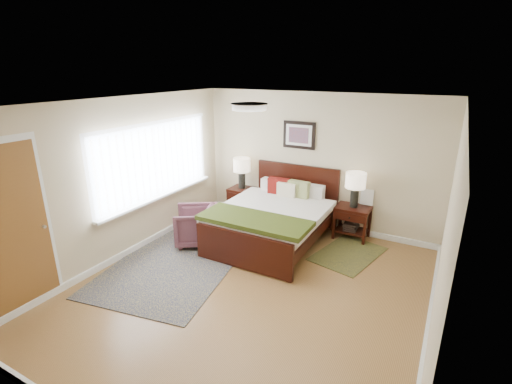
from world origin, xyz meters
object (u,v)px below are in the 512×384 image
bed (274,214)px  rug_persian (174,265)px  lamp_left (242,168)px  armchair (196,226)px  nightstand_left (242,194)px  lamp_right (356,183)px  nightstand_right (352,219)px

bed → rug_persian: bearing=-124.2°
lamp_left → armchair: 1.63m
nightstand_left → lamp_left: lamp_left is taller
lamp_right → nightstand_left: bearing=-179.5°
nightstand_right → nightstand_left: bearing=-179.8°
lamp_left → rug_persian: bearing=-87.2°
nightstand_left → armchair: armchair is taller
lamp_right → rug_persian: size_ratio=0.25×
nightstand_right → lamp_left: (-2.26, 0.01, 0.65)m
lamp_left → lamp_right: (2.26, 0.00, 0.01)m
bed → rug_persian: size_ratio=0.86×
bed → lamp_right: 1.49m
nightstand_right → armchair: (-2.30, -1.47, -0.04)m
armchair → rug_persian: (0.15, -0.80, -0.32)m
nightstand_right → lamp_left: lamp_left is taller
bed → nightstand_right: bed is taller
lamp_right → rug_persian: (-2.15, -2.28, -1.01)m
armchair → nightstand_left: bearing=146.0°
nightstand_left → armchair: (-0.04, -1.46, -0.14)m
lamp_right → rug_persian: 3.29m
lamp_right → armchair: bearing=-147.2°
nightstand_left → lamp_left: bearing=90.0°
lamp_right → armchair: (-2.30, -1.48, -0.69)m
nightstand_left → rug_persian: bearing=-87.2°
nightstand_left → lamp_left: 0.55m
bed → nightstand_right: (1.15, 0.80, -0.17)m
nightstand_left → lamp_right: (2.26, 0.02, 0.56)m
bed → lamp_right: (1.15, 0.82, 0.49)m
lamp_right → bed: bearing=-144.6°
nightstand_left → lamp_right: bearing=0.5°
lamp_left → lamp_right: size_ratio=1.00×
armchair → rug_persian: armchair is taller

